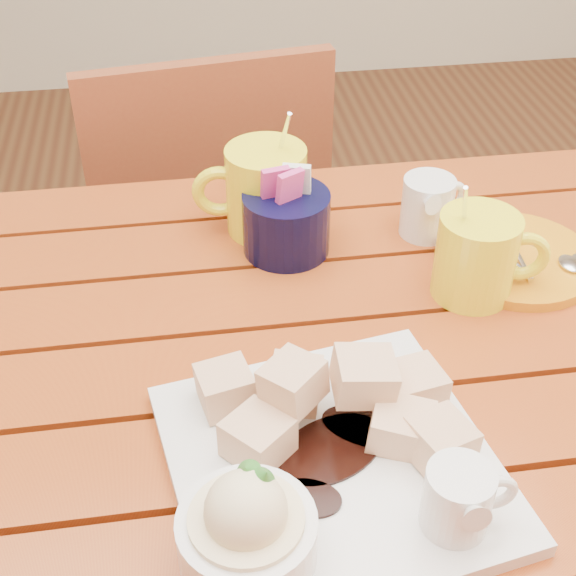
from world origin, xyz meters
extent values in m
cube|color=maroon|center=(0.00, -0.23, 0.73)|extent=(1.20, 0.11, 0.03)
cube|color=maroon|center=(0.00, -0.11, 0.73)|extent=(1.20, 0.11, 0.03)
cube|color=maroon|center=(0.00, 0.00, 0.73)|extent=(1.20, 0.11, 0.03)
cube|color=maroon|center=(0.00, 0.11, 0.73)|extent=(1.20, 0.11, 0.03)
cube|color=maroon|center=(0.00, 0.23, 0.73)|extent=(1.20, 0.11, 0.03)
cube|color=maroon|center=(0.00, 0.34, 0.73)|extent=(1.20, 0.11, 0.03)
cube|color=maroon|center=(0.00, 0.36, 0.68)|extent=(1.12, 0.04, 0.08)
cylinder|color=maroon|center=(0.55, 0.35, 0.36)|extent=(0.06, 0.06, 0.72)
cube|color=white|center=(0.02, -0.15, 0.76)|extent=(0.32, 0.32, 0.02)
cube|color=#DF8544|center=(-0.01, -0.10, 0.82)|extent=(0.07, 0.07, 0.04)
cube|color=#DF8544|center=(-0.05, -0.13, 0.79)|extent=(0.07, 0.07, 0.04)
cube|color=#DF8544|center=(-0.01, -0.07, 0.79)|extent=(0.06, 0.06, 0.04)
cube|color=#DF8544|center=(0.05, -0.10, 0.82)|extent=(0.05, 0.05, 0.04)
cube|color=#DF8544|center=(0.10, -0.09, 0.79)|extent=(0.06, 0.06, 0.04)
cube|color=#DF8544|center=(0.08, -0.14, 0.79)|extent=(0.06, 0.06, 0.04)
cube|color=#DF8544|center=(-0.07, -0.07, 0.79)|extent=(0.06, 0.06, 0.04)
cube|color=#DF8544|center=(0.11, -0.16, 0.79)|extent=(0.06, 0.06, 0.04)
cylinder|color=white|center=(-0.07, -0.23, 0.79)|extent=(0.11, 0.11, 0.04)
cylinder|color=beige|center=(-0.07, -0.23, 0.80)|extent=(0.09, 0.09, 0.03)
sphere|color=beige|center=(-0.07, -0.23, 0.82)|extent=(0.06, 0.06, 0.06)
cone|color=#317D28|center=(-0.05, -0.23, 0.85)|extent=(0.04, 0.04, 0.03)
cone|color=#317D28|center=(-0.07, -0.22, 0.85)|extent=(0.03, 0.03, 0.03)
cylinder|color=white|center=(0.10, -0.23, 0.80)|extent=(0.06, 0.06, 0.06)
cylinder|color=black|center=(0.10, -0.23, 0.82)|extent=(0.04, 0.04, 0.01)
cone|color=white|center=(0.10, -0.26, 0.82)|extent=(0.02, 0.02, 0.03)
torus|color=white|center=(0.13, -0.23, 0.80)|extent=(0.04, 0.01, 0.04)
cylinder|color=yellow|center=(0.01, 0.25, 0.81)|extent=(0.10, 0.10, 0.11)
cylinder|color=black|center=(0.01, 0.25, 0.85)|extent=(0.09, 0.09, 0.01)
torus|color=yellow|center=(-0.05, 0.26, 0.81)|extent=(0.07, 0.02, 0.07)
cylinder|color=silver|center=(0.03, 0.26, 0.85)|extent=(0.03, 0.07, 0.15)
cylinder|color=yellow|center=(0.22, 0.08, 0.80)|extent=(0.09, 0.09, 0.10)
cylinder|color=black|center=(0.22, 0.08, 0.84)|extent=(0.08, 0.08, 0.01)
torus|color=yellow|center=(0.28, 0.08, 0.80)|extent=(0.06, 0.02, 0.06)
cylinder|color=silver|center=(0.21, 0.09, 0.84)|extent=(0.04, 0.05, 0.13)
cylinder|color=white|center=(0.21, 0.21, 0.79)|extent=(0.07, 0.07, 0.08)
cylinder|color=white|center=(0.21, 0.21, 0.82)|extent=(0.05, 0.05, 0.01)
cone|color=white|center=(0.21, 0.18, 0.82)|extent=(0.03, 0.03, 0.03)
torus|color=white|center=(0.25, 0.21, 0.79)|extent=(0.05, 0.03, 0.05)
cylinder|color=black|center=(0.03, 0.20, 0.79)|extent=(0.11, 0.11, 0.08)
cube|color=#E33D92|center=(0.01, 0.20, 0.84)|extent=(0.04, 0.02, 0.05)
cube|color=white|center=(0.04, 0.21, 0.84)|extent=(0.04, 0.02, 0.05)
cube|color=#E33D92|center=(0.03, 0.19, 0.84)|extent=(0.04, 0.03, 0.05)
cylinder|color=orange|center=(0.30, 0.13, 0.76)|extent=(0.19, 0.19, 0.01)
cylinder|color=silver|center=(0.28, 0.14, 0.77)|extent=(0.04, 0.14, 0.01)
cylinder|color=silver|center=(0.30, 0.14, 0.77)|extent=(0.02, 0.14, 0.01)
ellipsoid|color=silver|center=(0.35, 0.10, 0.77)|extent=(0.03, 0.04, 0.01)
cube|color=brown|center=(-0.07, 0.73, 0.42)|extent=(0.46, 0.46, 0.03)
cylinder|color=brown|center=(0.08, 0.93, 0.20)|extent=(0.03, 0.03, 0.41)
cylinder|color=brown|center=(-0.27, 0.88, 0.20)|extent=(0.03, 0.03, 0.41)
cylinder|color=brown|center=(0.13, 0.59, 0.20)|extent=(0.03, 0.03, 0.41)
cylinder|color=brown|center=(-0.22, 0.54, 0.20)|extent=(0.03, 0.03, 0.41)
cube|color=brown|center=(-0.04, 0.55, 0.65)|extent=(0.41, 0.08, 0.42)
camera|label=1|loc=(-0.09, -0.61, 1.32)|focal=50.00mm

